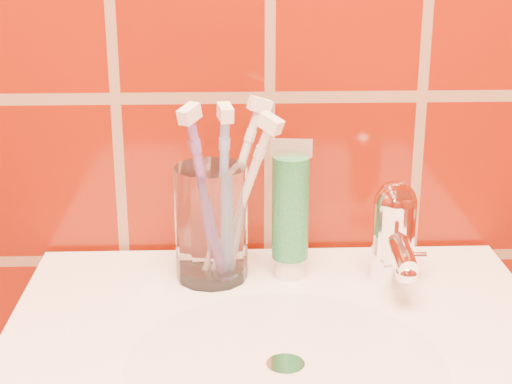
{
  "coord_description": "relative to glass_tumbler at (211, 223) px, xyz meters",
  "views": [
    {
      "loc": [
        -0.05,
        0.28,
        1.24
      ],
      "look_at": [
        -0.02,
        1.08,
        0.96
      ],
      "focal_mm": 55.0,
      "sensor_mm": 36.0,
      "label": 1
    }
  ],
  "objects": [
    {
      "name": "toothbrush_1",
      "position": [
        0.04,
        -0.01,
        0.03
      ],
      "size": [
        0.16,
        0.15,
        0.22
      ],
      "primitive_type": null,
      "rotation": [
        0.38,
        0.0,
        0.9
      ],
      "color": "silver",
      "rests_on": "glass_tumbler"
    },
    {
      "name": "glass_tumbler",
      "position": [
        0.0,
        0.0,
        0.0
      ],
      "size": [
        0.11,
        0.11,
        0.13
      ],
      "primitive_type": "cylinder",
      "rotation": [
        0.0,
        0.0,
        0.35
      ],
      "color": "white",
      "rests_on": "pedestal_sink"
    },
    {
      "name": "faucet",
      "position": [
        0.21,
        -0.02,
        -0.0
      ],
      "size": [
        0.05,
        0.11,
        0.12
      ],
      "color": "white",
      "rests_on": "pedestal_sink"
    },
    {
      "name": "toothbrush_0",
      "position": [
        -0.0,
        -0.03,
        0.04
      ],
      "size": [
        0.11,
        0.12,
        0.23
      ],
      "primitive_type": null,
      "rotation": [
        0.24,
        0.0,
        -0.6
      ],
      "color": "#74499D",
      "rests_on": "glass_tumbler"
    },
    {
      "name": "toothbrush_3",
      "position": [
        0.01,
        -0.01,
        0.04
      ],
      "size": [
        0.05,
        0.09,
        0.22
      ],
      "primitive_type": null,
      "rotation": [
        0.16,
        0.0,
        0.22
      ],
      "color": "#7B9ADC",
      "rests_on": "glass_tumbler"
    },
    {
      "name": "toothbrush_2",
      "position": [
        0.03,
        0.02,
        0.03
      ],
      "size": [
        0.13,
        0.11,
        0.21
      ],
      "primitive_type": null,
      "rotation": [
        0.32,
        0.0,
        1.87
      ],
      "color": "silver",
      "rests_on": "glass_tumbler"
    },
    {
      "name": "toothpaste_tube",
      "position": [
        0.09,
        0.0,
        0.01
      ],
      "size": [
        0.05,
        0.04,
        0.16
      ],
      "rotation": [
        0.0,
        0.0,
        -0.1
      ],
      "color": "white",
      "rests_on": "pedestal_sink"
    }
  ]
}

